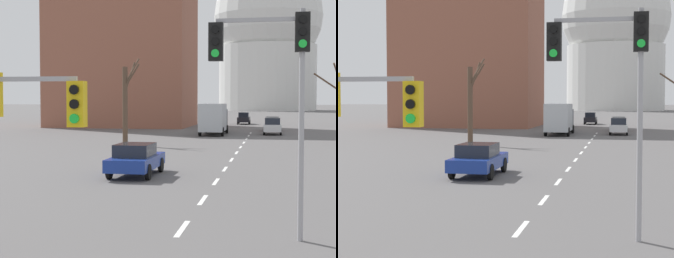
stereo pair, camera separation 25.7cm
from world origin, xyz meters
TOP-DOWN VIEW (x-y plane):
  - lane_stripe_1 at (0.00, 7.11)m, footprint 0.16×2.00m
  - lane_stripe_2 at (0.00, 11.61)m, footprint 0.16×2.00m
  - lane_stripe_3 at (0.00, 16.11)m, footprint 0.16×2.00m
  - lane_stripe_4 at (0.00, 20.61)m, footprint 0.16×2.00m
  - lane_stripe_5 at (0.00, 25.11)m, footprint 0.16×2.00m
  - lane_stripe_6 at (0.00, 29.61)m, footprint 0.16×2.00m
  - lane_stripe_7 at (0.00, 34.11)m, footprint 0.16×2.00m
  - lane_stripe_8 at (0.00, 38.61)m, footprint 0.16×2.00m
  - lane_stripe_9 at (0.00, 43.11)m, footprint 0.16×2.00m
  - lane_stripe_10 at (0.00, 47.61)m, footprint 0.16×2.00m
  - lane_stripe_11 at (0.00, 52.11)m, footprint 0.16×2.00m
  - traffic_signal_near_left at (-2.82, 3.26)m, footprint 2.27×0.34m
  - traffic_signal_near_right at (2.40, 6.34)m, footprint 2.49×0.34m
  - sedan_near_left at (-3.87, 17.37)m, footprint 1.96×4.53m
  - sedan_near_right at (-1.89, 74.03)m, footprint 1.77×4.59m
  - sedan_mid_centre at (-3.64, 54.61)m, footprint 1.70×3.99m
  - sedan_far_left at (2.25, 56.65)m, footprint 1.71×3.94m
  - sedan_far_right at (2.28, 50.03)m, footprint 1.83×4.38m
  - delivery_truck at (-3.55, 48.45)m, footprint 2.44×7.20m
  - bare_tree_left_near at (-9.03, 34.82)m, footprint 1.56×2.31m
  - capitol_dome at (0.00, 183.82)m, footprint 35.93×35.93m
  - apartment_block_left at (-17.44, 65.32)m, footprint 18.00×14.00m

SIDE VIEW (x-z plane):
  - lane_stripe_1 at x=0.00m, z-range 0.00..0.01m
  - lane_stripe_2 at x=0.00m, z-range 0.00..0.01m
  - lane_stripe_3 at x=0.00m, z-range 0.00..0.01m
  - lane_stripe_4 at x=0.00m, z-range 0.00..0.01m
  - lane_stripe_5 at x=0.00m, z-range 0.00..0.01m
  - lane_stripe_6 at x=0.00m, z-range 0.00..0.01m
  - lane_stripe_7 at x=0.00m, z-range 0.00..0.01m
  - lane_stripe_8 at x=0.00m, z-range 0.00..0.01m
  - lane_stripe_9 at x=0.00m, z-range 0.00..0.01m
  - lane_stripe_10 at x=0.00m, z-range 0.00..0.01m
  - lane_stripe_11 at x=0.00m, z-range 0.00..0.01m
  - sedan_near_left at x=-3.87m, z-range 0.03..1.54m
  - sedan_far_left at x=2.25m, z-range 0.01..1.64m
  - sedan_near_right at x=-1.89m, z-range 0.00..1.72m
  - sedan_mid_centre at x=-3.64m, z-range 0.01..1.72m
  - sedan_far_right at x=2.28m, z-range 0.01..1.73m
  - delivery_truck at x=-3.55m, z-range 0.13..3.27m
  - traffic_signal_near_left at x=-2.82m, z-range 1.08..5.30m
  - bare_tree_left_near at x=-9.03m, z-range -0.06..6.83m
  - traffic_signal_near_right at x=2.40m, z-range 1.51..7.28m
  - apartment_block_left at x=-17.44m, z-range 0.00..25.77m
  - capitol_dome at x=0.00m, z-range -0.65..50.10m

